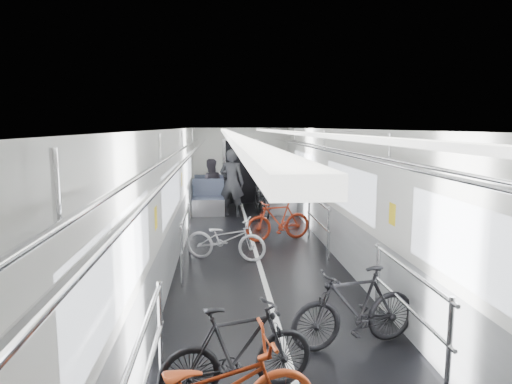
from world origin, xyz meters
TOP-DOWN VIEW (x-y plane):
  - car_shell at (0.00, 1.78)m, footprint 3.02×14.01m
  - bike_left_mid at (-0.55, -3.62)m, footprint 1.53×0.82m
  - bike_left_far at (-0.59, 0.70)m, footprint 1.60×0.96m
  - bike_right_near at (0.78, -2.76)m, footprint 1.57×0.74m
  - bike_right_far at (0.56, 2.06)m, footprint 1.54×0.83m
  - bike_aisle at (0.48, 4.80)m, footprint 0.79×1.72m
  - person_standing at (-0.35, 4.80)m, footprint 0.77×0.62m
  - person_seated at (-0.95, 5.58)m, footprint 0.79×0.64m

SIDE VIEW (x-z plane):
  - bike_left_far at x=-0.59m, z-range 0.00..0.80m
  - bike_aisle at x=0.48m, z-range 0.00..0.87m
  - bike_left_mid at x=-0.55m, z-range 0.00..0.89m
  - bike_right_far at x=0.56m, z-range 0.00..0.89m
  - bike_right_near at x=0.78m, z-range 0.00..0.91m
  - person_seated at x=-0.95m, z-range 0.00..1.53m
  - person_standing at x=-0.35m, z-range 0.00..1.85m
  - car_shell at x=0.00m, z-range -0.08..2.33m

